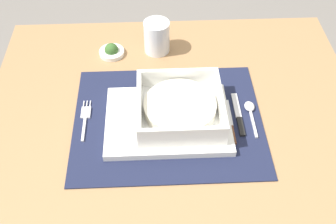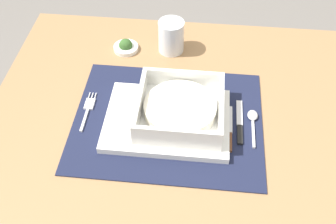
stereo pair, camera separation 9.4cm
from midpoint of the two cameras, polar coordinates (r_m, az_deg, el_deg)
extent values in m
cube|color=#936D47|center=(1.01, -1.81, 0.17)|extent=(0.90, 0.70, 0.03)
cube|color=brown|center=(1.53, -16.95, -1.35)|extent=(0.05, 0.05, 0.69)
cube|color=brown|center=(1.53, 13.44, -0.37)|extent=(0.05, 0.05, 0.69)
cube|color=#191E38|center=(0.96, -2.80, -1.30)|extent=(0.44, 0.35, 0.00)
cube|color=white|center=(0.95, -2.87, -1.28)|extent=(0.28, 0.21, 0.02)
cube|color=white|center=(0.95, -1.22, -0.25)|extent=(0.19, 0.19, 0.01)
cube|color=white|center=(0.93, -6.86, 0.72)|extent=(0.01, 0.19, 0.05)
cube|color=white|center=(0.93, 4.36, 1.08)|extent=(0.01, 0.19, 0.05)
cube|color=white|center=(0.87, -1.07, -3.44)|extent=(0.17, 0.01, 0.05)
cube|color=white|center=(0.99, -1.40, 4.70)|extent=(0.17, 0.01, 0.05)
cylinder|color=silver|center=(0.94, -1.24, 0.48)|extent=(0.16, 0.16, 0.03)
cube|color=silver|center=(0.97, -14.25, -2.49)|extent=(0.01, 0.07, 0.00)
cube|color=silver|center=(1.00, -13.88, -0.22)|extent=(0.02, 0.04, 0.00)
cylinder|color=silver|center=(1.02, -14.12, 0.89)|extent=(0.00, 0.02, 0.00)
cylinder|color=silver|center=(1.02, -13.70, 0.91)|extent=(0.00, 0.02, 0.00)
cylinder|color=silver|center=(1.02, -13.28, 0.92)|extent=(0.00, 0.02, 0.00)
cube|color=silver|center=(0.96, 8.95, -1.87)|extent=(0.01, 0.08, 0.00)
ellipsoid|color=silver|center=(0.99, 8.50, 0.63)|extent=(0.02, 0.03, 0.01)
cube|color=black|center=(0.95, 7.23, -2.15)|extent=(0.01, 0.06, 0.01)
cube|color=silver|center=(1.00, 6.73, 0.77)|extent=(0.01, 0.08, 0.00)
cube|color=#59331E|center=(0.93, 5.97, -3.32)|extent=(0.01, 0.05, 0.01)
cube|color=silver|center=(0.98, 5.52, -0.26)|extent=(0.01, 0.08, 0.00)
cylinder|color=white|center=(1.13, -3.98, 10.18)|extent=(0.07, 0.07, 0.09)
cylinder|color=gold|center=(1.14, -3.92, 9.22)|extent=(0.06, 0.06, 0.04)
cylinder|color=white|center=(1.15, -10.09, 7.95)|extent=(0.07, 0.07, 0.01)
sphere|color=#335926|center=(1.15, -10.15, 8.30)|extent=(0.04, 0.04, 0.04)
camera|label=1|loc=(0.05, -92.87, -3.08)|focal=44.33mm
camera|label=2|loc=(0.05, 87.13, 3.08)|focal=44.33mm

